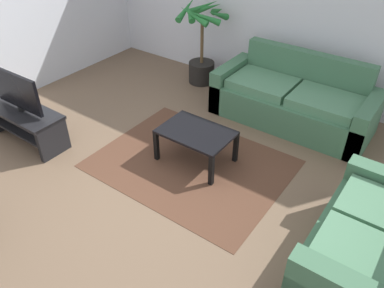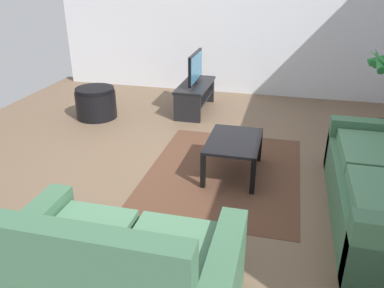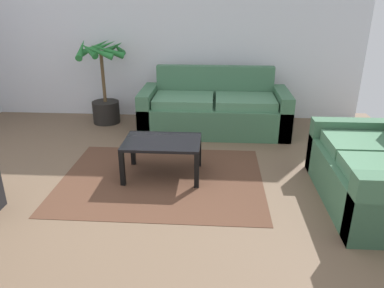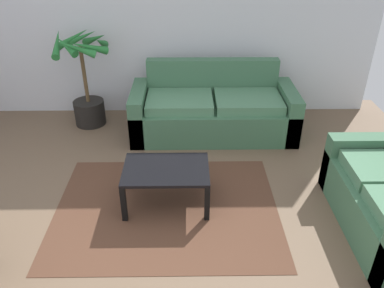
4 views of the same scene
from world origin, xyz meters
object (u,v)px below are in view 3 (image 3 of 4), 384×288
at_px(couch_main, 214,111).
at_px(potted_palm, 104,88).
at_px(couch_loveseat, 377,174).
at_px(coffee_table, 162,146).

bearing_deg(couch_main, potted_palm, 171.14).
distance_m(couch_loveseat, potted_palm, 3.95).
distance_m(couch_loveseat, coffee_table, 2.17).
xyz_separation_m(couch_main, coffee_table, (-0.55, -1.51, 0.06)).
relative_size(couch_main, coffee_table, 2.54).
bearing_deg(couch_loveseat, potted_palm, 146.01).
relative_size(couch_main, couch_loveseat, 1.39).
xyz_separation_m(couch_main, potted_palm, (-1.70, 0.26, 0.26)).
bearing_deg(potted_palm, coffee_table, -57.13).
bearing_deg(potted_palm, couch_loveseat, -33.99).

